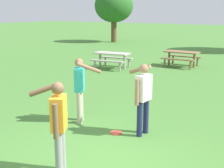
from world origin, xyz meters
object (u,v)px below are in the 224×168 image
at_px(frisbee, 116,133).
at_px(tree_tall_left, 114,6).
at_px(person_catcher, 80,85).
at_px(picnic_table_far, 182,55).
at_px(person_bystander, 143,94).
at_px(picnic_table_near, 112,57).
at_px(person_thrower, 58,121).

bearing_deg(frisbee, tree_tall_left, 124.20).
bearing_deg(frisbee, person_catcher, 174.05).
bearing_deg(picnic_table_far, tree_tall_left, 139.52).
xyz_separation_m(person_bystander, picnic_table_near, (-5.23, 6.42, -0.40)).
relative_size(person_bystander, picnic_table_near, 0.86).
distance_m(picnic_table_near, picnic_table_far, 3.57).
height_order(picnic_table_near, picnic_table_far, same).
relative_size(person_catcher, frisbee, 5.94).
height_order(picnic_table_near, tree_tall_left, tree_tall_left).
bearing_deg(frisbee, picnic_table_far, 102.77).
relative_size(person_catcher, tree_tall_left, 0.35).
bearing_deg(picnic_table_far, person_bystander, -73.66).
height_order(picnic_table_far, tree_tall_left, tree_tall_left).
height_order(person_catcher, person_bystander, same).
bearing_deg(frisbee, picnic_table_near, 125.03).
bearing_deg(person_bystander, person_thrower, -98.33).
relative_size(person_catcher, picnic_table_far, 0.93).
bearing_deg(person_catcher, person_bystander, 5.79).
xyz_separation_m(frisbee, picnic_table_far, (-2.07, 9.12, 0.55)).
relative_size(person_catcher, person_bystander, 1.00).
xyz_separation_m(picnic_table_far, tree_tall_left, (-9.83, 8.39, 2.62)).
height_order(person_bystander, picnic_table_near, person_bystander).
bearing_deg(picnic_table_near, person_thrower, -60.78).
relative_size(frisbee, tree_tall_left, 0.06).
xyz_separation_m(person_thrower, picnic_table_near, (-4.89, 8.74, -0.40)).
distance_m(person_thrower, person_bystander, 2.34).
height_order(frisbee, tree_tall_left, tree_tall_left).
distance_m(person_thrower, picnic_table_far, 11.37).
distance_m(person_catcher, picnic_table_near, 7.50).
distance_m(person_catcher, picnic_table_far, 9.05).
bearing_deg(person_catcher, tree_tall_left, 121.70).
relative_size(picnic_table_near, picnic_table_far, 1.08).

